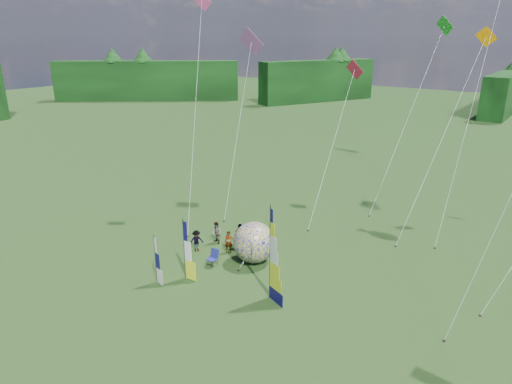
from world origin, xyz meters
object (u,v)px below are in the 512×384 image
Objects in this scene: side_banner_far at (156,260)px; spectator_d at (240,236)px; feather_banner_main at (270,254)px; spectator_a at (229,242)px; side_banner_left at (184,250)px; bol_inflatable at (254,242)px; kite_whale at (482,63)px; spectator_b at (216,233)px; spectator_c at (197,241)px; camp_chair at (212,258)px.

side_banner_far is 1.68× the size of spectator_d.
feather_banner_main is 3.49× the size of spectator_a.
bol_inflatable is (2.05, 4.13, -0.52)m from side_banner_left.
side_banner_left reaches higher than bol_inflatable.
kite_whale reaches higher than spectator_a.
kite_whale is (11.05, 12.88, 11.10)m from spectator_d.
spectator_b is 0.07× the size of kite_whale.
kite_whale reaches higher than side_banner_left.
spectator_b is 0.91× the size of spectator_d.
spectator_a reaches higher than spectator_c.
spectator_b reaches higher than spectator_c.
bol_inflatable is 2.41× the size of camp_chair.
spectator_b reaches higher than camp_chair.
spectator_d is at bearing 35.22° from spectator_b.
spectator_b is at bearing 125.09° from camp_chair.
feather_banner_main is 20.14m from kite_whale.
spectator_d reaches higher than camp_chair.
spectator_a is at bearing -105.43° from kite_whale.
kite_whale is at bearing 17.59° from spectator_a.
camp_chair is (0.21, -3.14, -0.31)m from spectator_d.
spectator_b is 1.74m from spectator_c.
side_banner_far reaches higher than spectator_d.
spectator_c is at bearing 177.45° from spectator_a.
spectator_c is (-0.89, 4.35, -0.71)m from side_banner_far.
spectator_a is at bearing 90.50° from spectator_d.
bol_inflatable is at bearing 74.02° from side_banner_far.
camp_chair is at bearing 79.41° from side_banner_left.
spectator_b is 1.80m from spectator_d.
side_banner_left is at bearing -118.17° from spectator_c.
side_banner_left is 2.36× the size of spectator_b.
bol_inflatable is at bearing 10.84° from spectator_b.
bol_inflatable is 1.75× the size of spectator_a.
side_banner_far is 1.94× the size of spectator_c.
kite_whale is at bearing 54.98° from camp_chair.
side_banner_left is 2.14× the size of spectator_d.
side_banner_left is 0.15× the size of kite_whale.
side_banner_left reaches higher than side_banner_far.
side_banner_far is 6.66m from spectator_d.
spectator_c is (-3.98, -1.11, -0.58)m from bol_inflatable.
feather_banner_main is at bearing -6.83° from spectator_b.
camp_chair is (1.34, 3.40, -0.90)m from side_banner_far.
bol_inflatable is (-3.23, 2.93, -1.33)m from feather_banner_main.
spectator_d is 20.28m from kite_whale.
side_banner_left is at bearing -116.40° from bol_inflatable.
spectator_c is at bearing 155.88° from camp_chair.
feather_banner_main is 2.00× the size of bol_inflatable.
camp_chair is (1.94, -2.67, -0.23)m from spectator_b.
spectator_b is at bearing 106.73° from side_banner_left.
feather_banner_main is at bearing -10.75° from camp_chair.
bol_inflatable is 0.11× the size of kite_whale.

